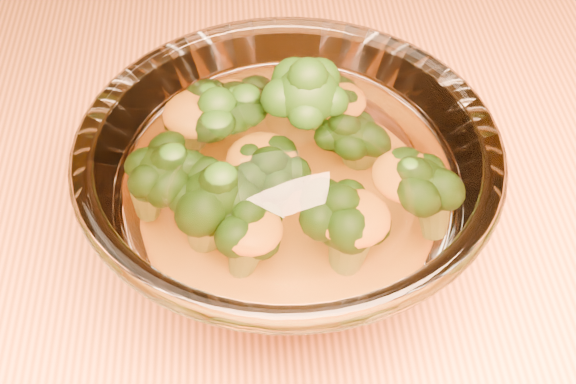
{
  "coord_description": "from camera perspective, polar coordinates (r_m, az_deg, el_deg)",
  "views": [
    {
      "loc": [
        0.07,
        -0.27,
        1.15
      ],
      "look_at": [
        0.09,
        0.04,
        0.81
      ],
      "focal_mm": 50.0,
      "sensor_mm": 36.0,
      "label": 1
    }
  ],
  "objects": [
    {
      "name": "broccoli_heap",
      "position": [
        0.46,
        -0.8,
        2.22
      ],
      "size": [
        0.19,
        0.14,
        0.08
      ],
      "color": "black",
      "rests_on": "cheese_sauce"
    },
    {
      "name": "glass_bowl",
      "position": [
        0.47,
        -0.0,
        -0.43
      ],
      "size": [
        0.24,
        0.24,
        0.11
      ],
      "color": "white",
      "rests_on": "table"
    },
    {
      "name": "cheese_sauce",
      "position": [
        0.49,
        0.0,
        -2.2
      ],
      "size": [
        0.13,
        0.13,
        0.04
      ],
      "primitive_type": "ellipsoid",
      "color": "orange",
      "rests_on": "glass_bowl"
    }
  ]
}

